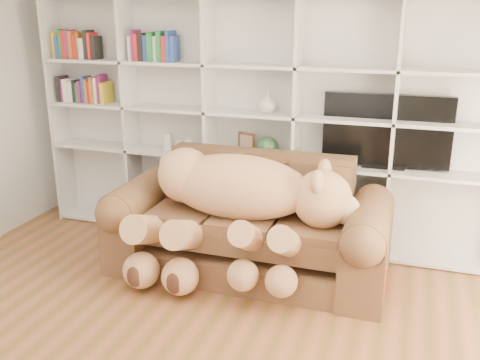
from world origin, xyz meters
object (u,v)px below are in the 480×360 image
(tv, at_px, (386,132))
(sofa, at_px, (249,230))
(gift_box, at_px, (366,276))
(teddy_bear, at_px, (235,202))

(tv, bearing_deg, sofa, -146.06)
(sofa, xyz_separation_m, gift_box, (1.04, -0.03, -0.27))
(gift_box, distance_m, tv, 1.32)
(gift_box, bearing_deg, sofa, 178.34)
(sofa, bearing_deg, gift_box, -1.66)
(sofa, xyz_separation_m, teddy_bear, (-0.06, -0.20, 0.33))
(teddy_bear, bearing_deg, sofa, 65.46)
(gift_box, height_order, tv, tv)
(sofa, height_order, teddy_bear, teddy_bear)
(teddy_bear, bearing_deg, tv, 31.68)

